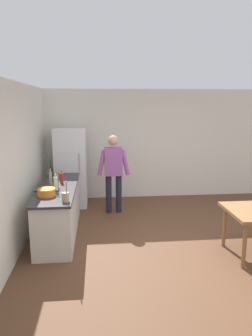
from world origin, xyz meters
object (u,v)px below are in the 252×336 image
at_px(person, 113,169).
at_px(bottle_oil_amber, 57,181).
at_px(refrigerator, 71,168).
at_px(bottle_wine_dark, 51,174).
at_px(cooking_pot, 47,192).
at_px(bottle_water_clear, 56,184).
at_px(bottle_sauce_red, 62,178).
at_px(bottle_vinegar_tall, 51,179).
at_px(bottle_wine_green, 51,170).
at_px(utensil_jar, 65,196).

bearing_deg(person, bottle_oil_amber, -134.61).
relative_size(refrigerator, bottle_wine_dark, 5.29).
xyz_separation_m(cooking_pot, bottle_water_clear, (0.11, 0.28, 0.07)).
relative_size(bottle_wine_dark, bottle_sauce_red, 1.42).
distance_m(bottle_vinegar_tall, bottle_wine_dark, 0.37).
bearing_deg(bottle_sauce_red, refrigerator, 87.39).
bearing_deg(cooking_pot, bottle_vinegar_tall, 92.01).
distance_m(refrigerator, bottle_oil_amber, 1.64).
bearing_deg(person, bottle_water_clear, -128.60).
relative_size(refrigerator, bottle_wine_green, 5.29).
bearing_deg(bottle_vinegar_tall, person, 40.15).
bearing_deg(bottle_wine_dark, bottle_vinegar_tall, -83.39).
height_order(bottle_wine_dark, bottle_sauce_red, bottle_wine_dark).
xyz_separation_m(bottle_oil_amber, bottle_sauce_red, (0.05, 0.29, -0.02)).
distance_m(person, bottle_wine_dark, 1.38).
bearing_deg(bottle_wine_dark, refrigerator, 77.09).
xyz_separation_m(refrigerator, bottle_sauce_red, (-0.06, -1.34, 0.10)).
distance_m(utensil_jar, bottle_vinegar_tall, 0.98).
xyz_separation_m(refrigerator, bottle_oil_amber, (-0.11, -1.63, 0.12)).
xyz_separation_m(cooking_pot, bottle_sauce_red, (0.15, 0.81, 0.04)).
bearing_deg(bottle_sauce_red, bottle_wine_dark, 144.32).
relative_size(person, bottle_wine_green, 5.00).
bearing_deg(bottle_vinegar_tall, utensil_jar, -68.91).
distance_m(bottle_water_clear, bottle_wine_dark, 0.70).
relative_size(bottle_water_clear, bottle_vinegar_tall, 0.94).
bearing_deg(utensil_jar, cooking_pot, 136.00).
distance_m(utensil_jar, bottle_water_clear, 0.64).
bearing_deg(bottle_water_clear, bottle_wine_dark, 104.36).
bearing_deg(bottle_wine_green, bottle_wine_dark, -80.87).
height_order(refrigerator, person, refrigerator).
xyz_separation_m(utensil_jar, bottle_vinegar_tall, (-0.35, 0.91, 0.06)).
bearing_deg(refrigerator, bottle_wine_green, -111.52).
height_order(bottle_wine_green, bottle_sauce_red, bottle_wine_green).
bearing_deg(bottle_oil_amber, bottle_wine_dark, 109.85).
distance_m(cooking_pot, bottle_water_clear, 0.31).
bearing_deg(bottle_oil_amber, cooking_pot, -100.76).
height_order(bottle_oil_amber, bottle_vinegar_tall, bottle_vinegar_tall).
bearing_deg(bottle_vinegar_tall, bottle_water_clear, -67.38).
height_order(bottle_wine_green, bottle_vinegar_tall, bottle_wine_green).
xyz_separation_m(refrigerator, bottle_vinegar_tall, (-0.23, -1.55, 0.14)).
bearing_deg(bottle_water_clear, bottle_sauce_red, 86.06).
height_order(refrigerator, bottle_oil_amber, refrigerator).
height_order(bottle_oil_amber, bottle_sauce_red, bottle_oil_amber).
height_order(cooking_pot, bottle_wine_dark, bottle_wine_dark).
xyz_separation_m(cooking_pot, bottle_wine_dark, (-0.06, 0.96, 0.09)).
height_order(bottle_oil_amber, bottle_wine_dark, bottle_wine_dark).
bearing_deg(bottle_water_clear, bottle_vinegar_tall, 112.62).
relative_size(person, bottle_sauce_red, 7.08).
height_order(bottle_oil_amber, bottle_water_clear, bottle_water_clear).
bearing_deg(bottle_wine_dark, utensil_jar, -72.84).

